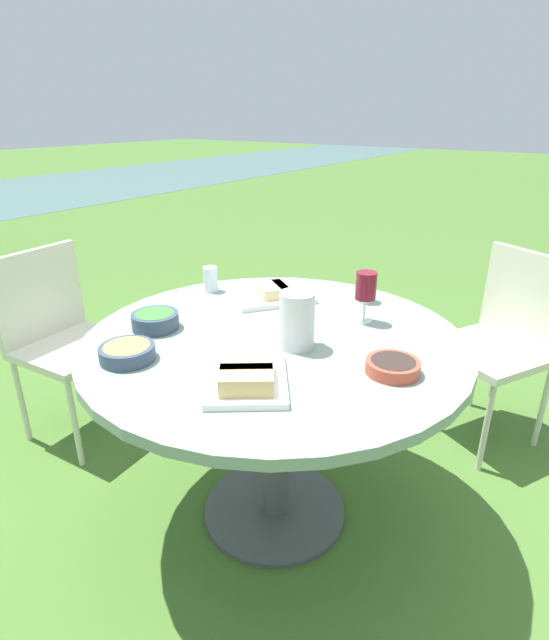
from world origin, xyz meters
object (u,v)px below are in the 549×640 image
object	(u,v)px
water_pitcher	(297,320)
handbag	(357,350)
chair_near_left	(504,333)
chair_near_right	(61,330)
wine_glass	(366,287)
dining_table	(274,367)

from	to	relation	value
water_pitcher	handbag	bearing A→B (deg)	15.87
chair_near_left	handbag	distance (m)	0.92
chair_near_right	wine_glass	distance (m)	1.44
dining_table	water_pitcher	size ratio (longest dim) A/B	7.01
water_pitcher	handbag	size ratio (longest dim) A/B	0.50
chair_near_right	wine_glass	world-z (taller)	wine_glass
water_pitcher	wine_glass	world-z (taller)	wine_glass
water_pitcher	wine_glass	xyz separation A→B (m)	(0.31, -0.09, 0.04)
dining_table	chair_near_left	distance (m)	1.19
chair_near_right	water_pitcher	xyz separation A→B (m)	(0.07, -1.25, 0.33)
dining_table	wine_glass	bearing A→B (deg)	-33.40
dining_table	chair_near_right	world-z (taller)	chair_near_right
handbag	chair_near_left	bearing A→B (deg)	-103.96
dining_table	chair_near_left	size ratio (longest dim) A/B	1.45
chair_near_left	handbag	size ratio (longest dim) A/B	2.42
chair_near_right	handbag	size ratio (longest dim) A/B	2.42
chair_near_left	handbag	bearing A→B (deg)	76.04
chair_near_right	handbag	world-z (taller)	chair_near_right
dining_table	wine_glass	xyz separation A→B (m)	(0.29, -0.19, 0.25)
chair_near_right	water_pitcher	bearing A→B (deg)	-86.91
chair_near_left	water_pitcher	distance (m)	1.20
handbag	chair_near_right	bearing A→B (deg)	146.33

